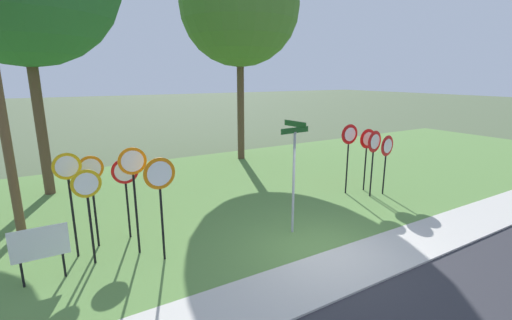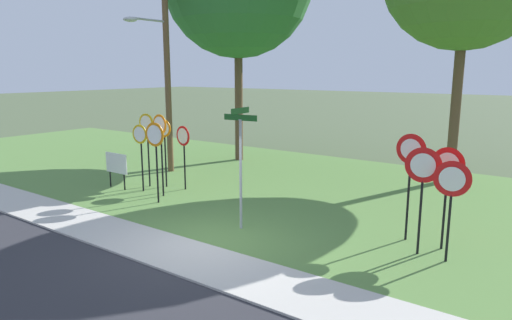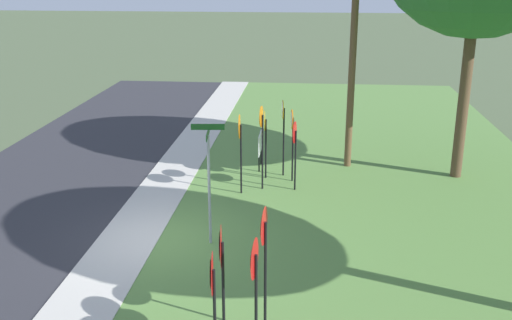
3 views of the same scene
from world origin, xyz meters
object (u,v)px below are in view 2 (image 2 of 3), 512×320
(yield_sign_near_right, at_px, (422,175))
(notice_board, at_px, (116,165))
(stop_sign_far_center, at_px, (164,139))
(yield_sign_near_left, at_px, (447,174))
(utility_pole, at_px, (164,60))
(stop_sign_center_tall, at_px, (183,144))
(street_name_post, at_px, (241,158))
(stop_sign_far_right, at_px, (140,144))
(stop_sign_far_left, at_px, (147,135))
(stop_sign_near_right, at_px, (155,145))
(yield_sign_far_right, at_px, (410,161))
(stop_sign_near_left, at_px, (161,138))
(yield_sign_far_left, at_px, (451,188))

(yield_sign_near_right, xyz_separation_m, notice_board, (-10.32, -0.21, -0.99))
(stop_sign_far_center, height_order, yield_sign_near_left, stop_sign_far_center)
(utility_pole, bearing_deg, stop_sign_center_tall, -33.08)
(stop_sign_center_tall, distance_m, street_name_post, 4.49)
(stop_sign_far_right, bearing_deg, stop_sign_far_left, 114.26)
(stop_sign_far_center, distance_m, stop_sign_far_right, 0.92)
(street_name_post, height_order, notice_board, street_name_post)
(yield_sign_near_right, bearing_deg, street_name_post, -174.40)
(stop_sign_far_right, height_order, yield_sign_near_right, yield_sign_near_right)
(yield_sign_near_left, distance_m, yield_sign_near_right, 0.73)
(stop_sign_far_center, xyz_separation_m, yield_sign_near_left, (9.47, -0.31, 0.06))
(stop_sign_near_right, height_order, stop_sign_far_left, stop_sign_far_left)
(stop_sign_far_center, xyz_separation_m, street_name_post, (4.83, -1.89, 0.14))
(stop_sign_center_tall, relative_size, yield_sign_far_right, 0.85)
(stop_sign_near_right, distance_m, street_name_post, 3.58)
(street_name_post, bearing_deg, stop_sign_far_right, 163.35)
(stop_sign_near_left, height_order, stop_sign_far_center, stop_sign_near_left)
(stop_sign_near_left, bearing_deg, stop_sign_center_tall, 94.51)
(yield_sign_far_right, relative_size, notice_board, 2.09)
(stop_sign_center_tall, height_order, yield_sign_near_left, yield_sign_near_left)
(stop_sign_far_center, bearing_deg, stop_sign_far_left, -155.03)
(stop_sign_far_center, bearing_deg, yield_sign_far_left, -13.18)
(stop_sign_far_center, bearing_deg, utility_pole, 127.17)
(street_name_post, bearing_deg, utility_pole, 145.37)
(yield_sign_far_left, bearing_deg, stop_sign_near_right, 176.99)
(utility_pole, bearing_deg, stop_sign_far_left, -59.46)
(stop_sign_center_tall, bearing_deg, stop_sign_far_center, -164.98)
(stop_sign_near_right, height_order, notice_board, stop_sign_near_right)
(stop_sign_near_left, distance_m, stop_sign_far_left, 1.47)
(stop_sign_far_left, distance_m, notice_board, 1.49)
(stop_sign_near_right, xyz_separation_m, utility_pole, (-3.03, 3.34, 2.62))
(stop_sign_far_right, bearing_deg, stop_sign_near_left, -6.07)
(stop_sign_near_right, bearing_deg, yield_sign_far_right, 6.41)
(stop_sign_far_left, height_order, yield_sign_near_right, stop_sign_far_left)
(stop_sign_far_center, bearing_deg, stop_sign_near_right, -57.85)
(stop_sign_center_tall, xyz_separation_m, utility_pole, (-2.57, 1.68, 2.85))
(yield_sign_near_left, height_order, street_name_post, street_name_post)
(yield_sign_near_right, distance_m, notice_board, 10.37)
(yield_sign_near_left, relative_size, yield_sign_far_left, 1.08)
(stop_sign_far_right, bearing_deg, yield_sign_near_right, -4.98)
(yield_sign_far_left, xyz_separation_m, yield_sign_far_right, (-1.13, 0.79, 0.31))
(yield_sign_near_right, relative_size, yield_sign_far_right, 0.93)
(stop_sign_far_left, relative_size, yield_sign_near_right, 1.07)
(stop_sign_far_center, bearing_deg, stop_sign_near_left, -55.32)
(yield_sign_far_right, xyz_separation_m, utility_pole, (-10.36, 2.00, 2.50))
(stop_sign_near_right, height_order, yield_sign_near_left, stop_sign_near_right)
(yield_sign_near_left, bearing_deg, stop_sign_far_center, -176.84)
(yield_sign_near_left, relative_size, yield_sign_near_right, 0.98)
(yield_sign_near_right, bearing_deg, yield_sign_far_right, 117.70)
(stop_sign_center_tall, xyz_separation_m, yield_sign_far_right, (7.78, -0.33, 0.35))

